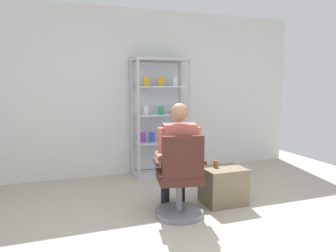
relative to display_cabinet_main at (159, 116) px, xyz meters
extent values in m
cube|color=silver|center=(-0.40, 0.24, 0.39)|extent=(6.00, 0.10, 2.70)
cylinder|color=#B7B7BC|center=(-0.42, -0.26, -0.01)|extent=(0.05, 0.05, 1.90)
cylinder|color=#B7B7BC|center=(0.43, -0.26, -0.01)|extent=(0.05, 0.05, 1.90)
cylinder|color=#B7B7BC|center=(-0.42, 0.14, -0.01)|extent=(0.05, 0.05, 1.90)
cylinder|color=#B7B7BC|center=(0.43, 0.14, -0.01)|extent=(0.05, 0.05, 1.90)
cube|color=#B7B7BC|center=(0.00, -0.06, 0.92)|extent=(0.90, 0.45, 0.04)
cube|color=#B7B7BC|center=(0.00, -0.06, -0.94)|extent=(0.90, 0.45, 0.04)
cube|color=silver|center=(0.00, 0.15, -0.01)|extent=(0.84, 0.02, 1.80)
cube|color=silver|center=(0.00, -0.06, -0.41)|extent=(0.82, 0.39, 0.02)
cube|color=purple|center=(-0.29, -0.03, -0.33)|extent=(0.08, 0.04, 0.15)
cube|color=#264CB2|center=(-0.15, -0.06, -0.33)|extent=(0.09, 0.05, 0.16)
cube|color=black|center=(-0.01, -0.10, -0.34)|extent=(0.09, 0.04, 0.14)
cube|color=purple|center=(0.14, -0.01, -0.33)|extent=(0.08, 0.04, 0.14)
cube|color=gold|center=(0.30, -0.03, -0.34)|extent=(0.07, 0.04, 0.14)
cube|color=silver|center=(0.00, -0.06, 0.04)|extent=(0.82, 0.39, 0.02)
cube|color=silver|center=(-0.25, -0.05, 0.11)|extent=(0.08, 0.05, 0.13)
cube|color=#268C4C|center=(0.00, -0.10, 0.11)|extent=(0.09, 0.06, 0.12)
cube|color=red|center=(0.24, -0.08, 0.12)|extent=(0.08, 0.06, 0.14)
cube|color=silver|center=(0.00, -0.06, 0.49)|extent=(0.82, 0.39, 0.02)
cube|color=gold|center=(-0.24, -0.07, 0.57)|extent=(0.09, 0.05, 0.15)
cube|color=gold|center=(0.01, -0.06, 0.57)|extent=(0.09, 0.05, 0.14)
cube|color=silver|center=(0.24, -0.09, 0.57)|extent=(0.08, 0.04, 0.15)
cylinder|color=slate|center=(-0.35, -1.74, -0.93)|extent=(0.56, 0.56, 0.06)
cylinder|color=slate|center=(-0.35, -1.74, -0.73)|extent=(0.07, 0.07, 0.41)
cube|color=#3F1E19|center=(-0.35, -1.74, -0.50)|extent=(0.56, 0.56, 0.10)
cube|color=#3F1E19|center=(-0.39, -1.95, -0.23)|extent=(0.45, 0.16, 0.45)
cube|color=#3F1E19|center=(-0.10, -1.79, -0.32)|extent=(0.10, 0.30, 0.04)
cube|color=#3F1E19|center=(-0.61, -1.69, -0.32)|extent=(0.10, 0.30, 0.04)
cylinder|color=black|center=(-0.21, -1.56, -0.40)|extent=(0.21, 0.42, 0.14)
cylinder|color=black|center=(-0.18, -1.37, -0.68)|extent=(0.11, 0.11, 0.56)
cylinder|color=black|center=(-0.41, -1.52, -0.40)|extent=(0.21, 0.42, 0.14)
cylinder|color=black|center=(-0.37, -1.33, -0.68)|extent=(0.11, 0.11, 0.56)
cube|color=#BF594C|center=(-0.35, -1.74, -0.15)|extent=(0.40, 0.28, 0.50)
sphere|color=#99704C|center=(-0.35, -1.74, 0.23)|extent=(0.20, 0.20, 0.20)
cylinder|color=#BF594C|center=(-0.15, -1.78, -0.08)|extent=(0.09, 0.09, 0.28)
cylinder|color=#99704C|center=(-0.12, -1.60, -0.30)|extent=(0.14, 0.31, 0.08)
cylinder|color=#BF594C|center=(-0.55, -1.70, -0.08)|extent=(0.09, 0.09, 0.28)
cylinder|color=#99704C|center=(-0.51, -1.53, -0.30)|extent=(0.14, 0.31, 0.08)
cube|color=#72664C|center=(0.32, -1.58, -0.73)|extent=(0.51, 0.42, 0.46)
cylinder|color=brown|center=(0.23, -1.52, -0.46)|extent=(0.06, 0.06, 0.09)
camera|label=1|loc=(-1.69, -5.03, 0.54)|focal=34.63mm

